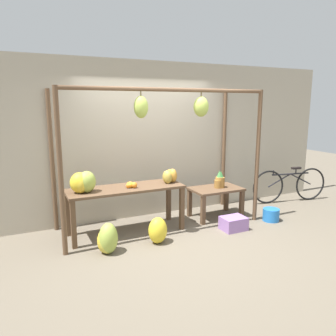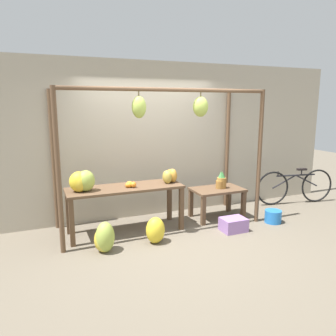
{
  "view_description": "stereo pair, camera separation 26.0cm",
  "coord_description": "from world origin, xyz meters",
  "px_view_note": "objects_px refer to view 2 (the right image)",
  "views": [
    {
      "loc": [
        -2.14,
        -4.18,
        2.05
      ],
      "look_at": [
        0.12,
        0.66,
        1.0
      ],
      "focal_mm": 35.0,
      "sensor_mm": 36.0,
      "label": 1
    },
    {
      "loc": [
        -1.91,
        -4.28,
        2.05
      ],
      "look_at": [
        0.12,
        0.66,
        1.0
      ],
      "focal_mm": 35.0,
      "sensor_mm": 36.0,
      "label": 2
    }
  ],
  "objects_px": {
    "orange_pile": "(130,184)",
    "parked_bicycle": "(295,186)",
    "banana_pile_ground_left": "(104,239)",
    "blue_bucket": "(273,216)",
    "banana_pile_on_table": "(82,182)",
    "pineapple_cluster": "(221,181)",
    "banana_pile_ground_right": "(155,231)",
    "papaya_pile": "(170,176)",
    "fruit_crate_white": "(233,225)"
  },
  "relations": [
    {
      "from": "orange_pile",
      "to": "parked_bicycle",
      "type": "xyz_separation_m",
      "value": [
        3.6,
        0.2,
        -0.43
      ]
    },
    {
      "from": "banana_pile_ground_left",
      "to": "blue_bucket",
      "type": "height_order",
      "value": "banana_pile_ground_left"
    },
    {
      "from": "banana_pile_on_table",
      "to": "banana_pile_ground_left",
      "type": "height_order",
      "value": "banana_pile_on_table"
    },
    {
      "from": "parked_bicycle",
      "to": "pineapple_cluster",
      "type": "bearing_deg",
      "value": -175.11
    },
    {
      "from": "pineapple_cluster",
      "to": "blue_bucket",
      "type": "distance_m",
      "value": 1.09
    },
    {
      "from": "blue_bucket",
      "to": "banana_pile_ground_left",
      "type": "bearing_deg",
      "value": -179.24
    },
    {
      "from": "banana_pile_on_table",
      "to": "banana_pile_ground_right",
      "type": "relative_size",
      "value": 1.13
    },
    {
      "from": "banana_pile_ground_left",
      "to": "blue_bucket",
      "type": "xyz_separation_m",
      "value": [
        2.98,
        0.04,
        -0.09
      ]
    },
    {
      "from": "papaya_pile",
      "to": "fruit_crate_white",
      "type": "bearing_deg",
      "value": -36.48
    },
    {
      "from": "papaya_pile",
      "to": "banana_pile_ground_left",
      "type": "bearing_deg",
      "value": -153.75
    },
    {
      "from": "fruit_crate_white",
      "to": "banana_pile_ground_right",
      "type": "bearing_deg",
      "value": 178.15
    },
    {
      "from": "banana_pile_ground_left",
      "to": "parked_bicycle",
      "type": "bearing_deg",
      "value": 10.72
    },
    {
      "from": "banana_pile_ground_right",
      "to": "parked_bicycle",
      "type": "bearing_deg",
      "value": 12.83
    },
    {
      "from": "banana_pile_on_table",
      "to": "papaya_pile",
      "type": "relative_size",
      "value": 1.4
    },
    {
      "from": "pineapple_cluster",
      "to": "papaya_pile",
      "type": "xyz_separation_m",
      "value": [
        -1.01,
        -0.01,
        0.18
      ]
    },
    {
      "from": "pineapple_cluster",
      "to": "banana_pile_ground_left",
      "type": "bearing_deg",
      "value": -164.55
    },
    {
      "from": "orange_pile",
      "to": "papaya_pile",
      "type": "distance_m",
      "value": 0.7
    },
    {
      "from": "banana_pile_on_table",
      "to": "banana_pile_ground_left",
      "type": "xyz_separation_m",
      "value": [
        0.2,
        -0.57,
        -0.71
      ]
    },
    {
      "from": "banana_pile_ground_left",
      "to": "blue_bucket",
      "type": "distance_m",
      "value": 2.98
    },
    {
      "from": "banana_pile_on_table",
      "to": "banana_pile_ground_right",
      "type": "height_order",
      "value": "banana_pile_on_table"
    },
    {
      "from": "orange_pile",
      "to": "banana_pile_ground_left",
      "type": "xyz_separation_m",
      "value": [
        -0.55,
        -0.58,
        -0.6
      ]
    },
    {
      "from": "pineapple_cluster",
      "to": "banana_pile_ground_right",
      "type": "relative_size",
      "value": 0.81
    },
    {
      "from": "banana_pile_ground_right",
      "to": "fruit_crate_white",
      "type": "distance_m",
      "value": 1.35
    },
    {
      "from": "orange_pile",
      "to": "banana_pile_ground_right",
      "type": "xyz_separation_m",
      "value": [
        0.22,
        -0.57,
        -0.61
      ]
    },
    {
      "from": "banana_pile_on_table",
      "to": "fruit_crate_white",
      "type": "relative_size",
      "value": 1.13
    },
    {
      "from": "banana_pile_on_table",
      "to": "parked_bicycle",
      "type": "relative_size",
      "value": 0.26
    },
    {
      "from": "orange_pile",
      "to": "blue_bucket",
      "type": "relative_size",
      "value": 0.75
    },
    {
      "from": "parked_bicycle",
      "to": "papaya_pile",
      "type": "xyz_separation_m",
      "value": [
        -2.9,
        -0.17,
        0.49
      ]
    },
    {
      "from": "pineapple_cluster",
      "to": "papaya_pile",
      "type": "distance_m",
      "value": 1.03
    },
    {
      "from": "fruit_crate_white",
      "to": "blue_bucket",
      "type": "relative_size",
      "value": 1.39
    },
    {
      "from": "banana_pile_on_table",
      "to": "parked_bicycle",
      "type": "xyz_separation_m",
      "value": [
        4.35,
        0.21,
        -0.54
      ]
    },
    {
      "from": "pineapple_cluster",
      "to": "fruit_crate_white",
      "type": "height_order",
      "value": "pineapple_cluster"
    },
    {
      "from": "banana_pile_on_table",
      "to": "pineapple_cluster",
      "type": "relative_size",
      "value": 1.4
    },
    {
      "from": "fruit_crate_white",
      "to": "parked_bicycle",
      "type": "xyz_separation_m",
      "value": [
        2.03,
        0.81,
        0.26
      ]
    },
    {
      "from": "banana_pile_ground_left",
      "to": "pineapple_cluster",
      "type": "bearing_deg",
      "value": 15.45
    },
    {
      "from": "banana_pile_on_table",
      "to": "orange_pile",
      "type": "height_order",
      "value": "banana_pile_on_table"
    },
    {
      "from": "pineapple_cluster",
      "to": "papaya_pile",
      "type": "relative_size",
      "value": 1.0
    },
    {
      "from": "banana_pile_ground_left",
      "to": "banana_pile_ground_right",
      "type": "bearing_deg",
      "value": 1.13
    },
    {
      "from": "orange_pile",
      "to": "fruit_crate_white",
      "type": "height_order",
      "value": "orange_pile"
    },
    {
      "from": "blue_bucket",
      "to": "papaya_pile",
      "type": "distance_m",
      "value": 1.97
    },
    {
      "from": "banana_pile_ground_left",
      "to": "parked_bicycle",
      "type": "relative_size",
      "value": 0.26
    },
    {
      "from": "orange_pile",
      "to": "blue_bucket",
      "type": "xyz_separation_m",
      "value": [
        2.43,
        -0.54,
        -0.69
      ]
    },
    {
      "from": "orange_pile",
      "to": "banana_pile_ground_right",
      "type": "relative_size",
      "value": 0.54
    },
    {
      "from": "blue_bucket",
      "to": "orange_pile",
      "type": "bearing_deg",
      "value": 167.44
    },
    {
      "from": "fruit_crate_white",
      "to": "parked_bicycle",
      "type": "bearing_deg",
      "value": 21.79
    },
    {
      "from": "banana_pile_ground_left",
      "to": "parked_bicycle",
      "type": "distance_m",
      "value": 4.22
    },
    {
      "from": "orange_pile",
      "to": "papaya_pile",
      "type": "xyz_separation_m",
      "value": [
        0.69,
        0.03,
        0.07
      ]
    },
    {
      "from": "banana_pile_on_table",
      "to": "fruit_crate_white",
      "type": "xyz_separation_m",
      "value": [
        2.31,
        -0.6,
        -0.8
      ]
    },
    {
      "from": "blue_bucket",
      "to": "pineapple_cluster",
      "type": "bearing_deg",
      "value": 141.08
    },
    {
      "from": "banana_pile_ground_right",
      "to": "fruit_crate_white",
      "type": "xyz_separation_m",
      "value": [
        1.35,
        -0.04,
        -0.08
      ]
    }
  ]
}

